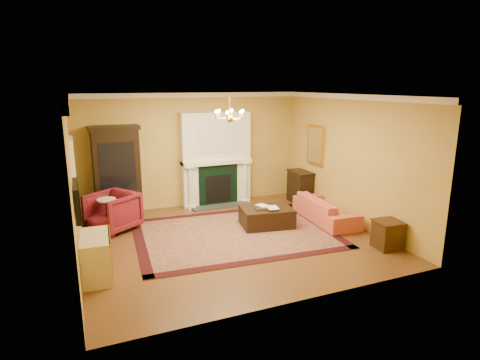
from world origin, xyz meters
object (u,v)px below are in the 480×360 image
pedestal_table (107,212)px  coral_sofa (326,205)px  commode (96,257)px  end_table (387,235)px  leather_ottoman (267,217)px  console_table (300,187)px  china_cabinet (117,174)px  wingback_armchair (113,210)px

pedestal_table → coral_sofa: 5.06m
commode → end_table: 5.53m
end_table → leather_ottoman: end_table is taller
coral_sofa → console_table: 1.63m
pedestal_table → leather_ottoman: (3.41, -1.14, -0.20)m
coral_sofa → end_table: coral_sofa is taller
commode → end_table: (5.45, -0.94, -0.10)m
commode → coral_sofa: bearing=13.2°
coral_sofa → end_table: 1.87m
console_table → end_table: bearing=-88.8°
coral_sofa → end_table: size_ratio=3.66×
commode → console_table: bearing=27.9°
pedestal_table → leather_ottoman: bearing=-18.4°
china_cabinet → pedestal_table: 1.20m
commode → end_table: commode is taller
pedestal_table → commode: 2.31m
commode → leather_ottoman: commode is taller
commode → pedestal_table: bearing=83.9°
commode → end_table: bearing=-6.5°
wingback_armchair → commode: (-0.49, -2.24, -0.11)m
commode → coral_sofa: size_ratio=0.50×
china_cabinet → coral_sofa: size_ratio=1.08×
wingback_armchair → commode: 2.29m
coral_sofa → china_cabinet: bearing=67.3°
pedestal_table → end_table: size_ratio=1.35×
wingback_armchair → pedestal_table: 0.13m
china_cabinet → leather_ottoman: bearing=-36.6°
wingback_armchair → coral_sofa: wingback_armchair is taller
console_table → leather_ottoman: size_ratio=0.74×
pedestal_table → end_table: (5.07, -3.22, -0.16)m
end_table → console_table: console_table is taller
wingback_armchair → console_table: wingback_armchair is taller
leather_ottoman → end_table: bearing=-42.1°
end_table → leather_ottoman: size_ratio=0.47×
commode → china_cabinet: bearing=80.5°
china_cabinet → pedestal_table: (-0.35, -0.94, -0.65)m
pedestal_table → china_cabinet: bearing=69.5°
china_cabinet → pedestal_table: china_cabinet is taller
china_cabinet → wingback_armchair: (-0.24, -0.99, -0.60)m
pedestal_table → commode: commode is taller
china_cabinet → wingback_armchair: size_ratio=2.25×
wingback_armchair → console_table: (5.02, 0.29, -0.05)m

